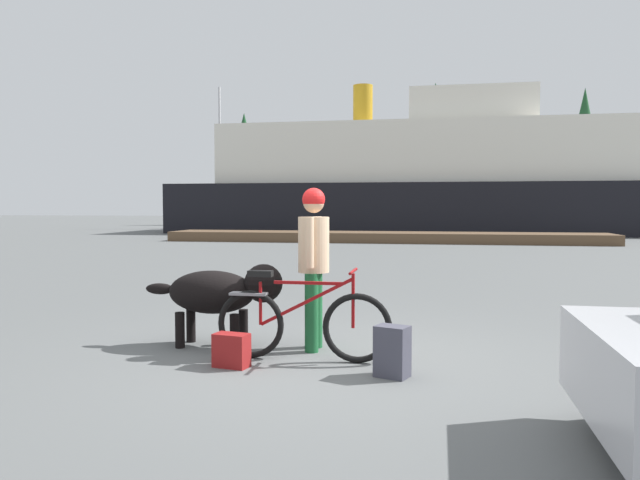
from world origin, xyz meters
name	(u,v)px	position (x,y,z in m)	size (l,w,h in m)	color
ground_plane	(322,361)	(0.00, 0.00, 0.00)	(160.00, 160.00, 0.00)	#595B5B
bicycle	(301,323)	(-0.20, -0.02, 0.37)	(1.72, 0.44, 0.89)	black
person_cyclist	(314,253)	(-0.17, 0.44, 1.00)	(0.32, 0.53, 1.67)	#19592D
dog	(222,292)	(-1.16, 0.40, 0.58)	(1.52, 0.54, 0.89)	black
backpack	(392,351)	(0.70, -0.44, 0.22)	(0.28, 0.20, 0.45)	#3F3F4C
handbag_pannier	(231,350)	(-0.78, -0.39, 0.16)	(0.32, 0.18, 0.31)	maroon
dock_pier	(383,237)	(-1.14, 19.73, 0.20)	(17.87, 2.39, 0.40)	brown
ferry_boat	(423,181)	(0.19, 29.41, 2.86)	(26.96, 8.21, 8.26)	black
sailboat_moored	(220,221)	(-12.97, 32.96, 0.51)	(7.20, 2.02, 9.17)	navy
pine_tree_far_left	(244,156)	(-13.83, 40.87, 5.39)	(3.41, 3.41, 8.68)	#4C331E
pine_tree_center	(435,133)	(0.76, 41.60, 6.92)	(4.09, 4.09, 10.60)	#4C331E
pine_tree_far_right	(584,139)	(11.51, 42.89, 6.40)	(2.95, 2.95, 10.10)	#4C331E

